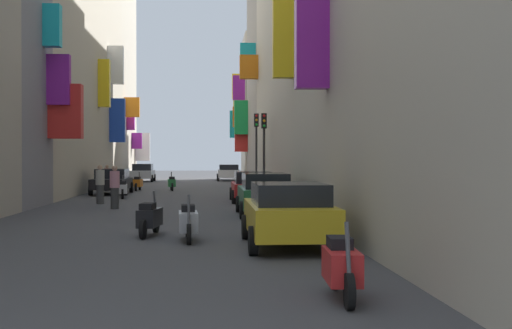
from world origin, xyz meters
TOP-DOWN VIEW (x-y plane):
  - ground_plane at (0.00, 30.00)m, footprint 140.00×140.00m
  - building_left_mid_b at (-7.99, 37.74)m, footprint 7.05×23.15m
  - building_left_mid_c at (-7.99, 54.66)m, footprint 7.35×10.69m
  - building_right_mid_a at (7.99, 45.37)m, footprint 7.09×10.83m
  - building_right_mid_c at (7.96, 56.36)m, footprint 7.32×7.25m
  - parked_car_black at (-3.47, 33.28)m, footprint 2.00×4.07m
  - parked_car_white at (3.58, 53.75)m, footprint 2.01×3.91m
  - parked_car_green at (3.73, 19.24)m, footprint 1.85×4.23m
  - parked_car_yellow at (3.58, 11.39)m, footprint 1.94×4.05m
  - parked_car_red at (3.78, 26.28)m, footprint 1.93×4.01m
  - parked_car_silver at (-3.68, 52.40)m, footprint 1.94×4.06m
  - scooter_white at (-2.39, 29.36)m, footprint 0.56×1.83m
  - scooter_black at (0.30, 13.61)m, footprint 0.60×1.90m
  - scooter_orange at (-2.45, 36.95)m, footprint 0.51×1.91m
  - scooter_silver at (1.31, 12.57)m, footprint 0.50×1.97m
  - scooter_green at (-0.40, 36.91)m, footprint 0.55×1.80m
  - scooter_red at (3.66, 5.91)m, footprint 0.49×1.81m
  - pedestrian_crossing at (-1.83, 22.63)m, footprint 0.50×0.50m
  - pedestrian_near_left at (-2.86, 25.54)m, footprint 0.46×0.46m
  - pedestrian_mid_street at (-4.20, 36.34)m, footprint 0.53×0.53m
  - traffic_light_near_corner at (4.56, 34.22)m, footprint 0.26×0.34m
  - traffic_light_far_corner at (4.59, 29.47)m, footprint 0.26×0.34m

SIDE VIEW (x-z plane):
  - ground_plane at x=0.00m, z-range 0.00..0.00m
  - scooter_green at x=-0.40m, z-range -0.10..1.03m
  - scooter_red at x=3.66m, z-range -0.10..1.03m
  - scooter_white at x=-2.39m, z-range -0.10..1.03m
  - scooter_black at x=0.30m, z-range -0.10..1.03m
  - scooter_orange at x=-2.45m, z-range -0.10..1.03m
  - scooter_silver at x=1.31m, z-range -0.10..1.03m
  - parked_car_red at x=3.78m, z-range 0.04..1.42m
  - parked_car_black at x=-3.47m, z-range 0.04..1.42m
  - parked_car_white at x=3.58m, z-range 0.05..1.46m
  - parked_car_yellow at x=3.58m, z-range 0.04..1.47m
  - parked_car_green at x=3.73m, z-range 0.04..1.50m
  - parked_car_silver at x=-3.68m, z-range 0.03..1.52m
  - pedestrian_mid_street at x=-4.20m, z-range -0.01..1.57m
  - pedestrian_near_left at x=-2.86m, z-range 0.00..1.68m
  - pedestrian_crossing at x=-1.83m, z-range 0.00..1.69m
  - traffic_light_far_corner at x=4.59m, z-range 0.77..4.97m
  - traffic_light_near_corner at x=4.56m, z-range 0.80..5.32m
  - building_right_mid_c at x=7.96m, z-range 0.00..12.87m
  - building_right_mid_a at x=7.99m, z-range -0.01..18.13m
  - building_left_mid_c at x=-7.99m, z-range -0.01..18.17m
  - building_left_mid_b at x=-7.99m, z-range -0.01..20.90m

